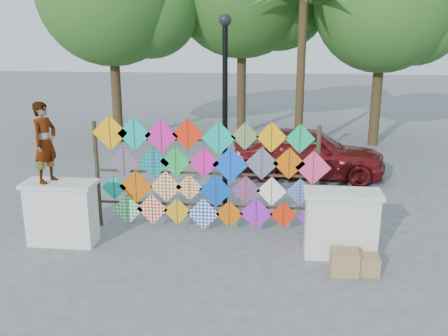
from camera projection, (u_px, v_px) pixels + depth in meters
The scene contains 11 objects.
ground at pixel (199, 245), 9.89m from camera, with size 80.00×80.00×0.00m, color gray.
parapet_left at pixel (62, 212), 9.81m from camera, with size 1.40×0.65×1.28m.
parapet_right at pixel (341, 224), 9.24m from camera, with size 1.40×0.65×1.28m.
kite_rack at pixel (207, 175), 10.25m from camera, with size 4.95×0.24×2.45m.
tree_east at pixel (386, 3), 17.15m from camera, with size 5.40×4.80×7.42m.
palm_tree at pixel (304, 3), 15.99m from camera, with size 3.62×3.62×5.83m.
vendor_woman at pixel (45, 142), 9.45m from camera, with size 0.57×0.37×1.55m, color #99999E.
sedan at pixel (308, 152), 14.27m from camera, with size 1.72×4.28×1.46m, color maroon.
lamppost at pixel (225, 96), 11.05m from camera, with size 0.28×0.28×4.46m.
cardboard_box_near at pixel (344, 262), 8.69m from camera, with size 0.48×0.42×0.42m, color #9F804D.
cardboard_box_far at pixel (367, 265), 8.69m from camera, with size 0.40×0.37×0.34m, color #9F804D.
Camera 1 is at (1.47, -9.01, 4.13)m, focal length 40.00 mm.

